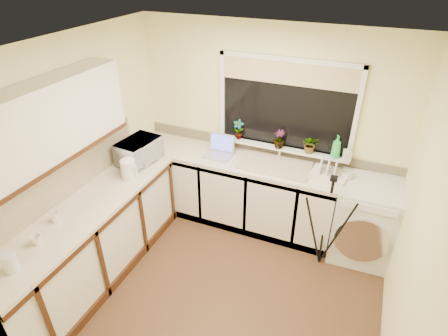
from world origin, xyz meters
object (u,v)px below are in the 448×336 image
Objects in this scene: laptop at (220,150)px; plant_c at (279,139)px; dish_rack at (329,175)px; washing_machine at (364,221)px; tripod at (326,222)px; soap_bottle_clear at (348,153)px; microwave at (139,151)px; cup_back at (347,176)px; steel_jar at (55,217)px; kettle at (129,169)px; glass_jug at (10,262)px; soap_bottle_green at (336,147)px; cup_left at (36,240)px; plant_a at (239,130)px; plant_d at (310,144)px.

laptop is 1.46× the size of plant_c.
washing_machine is at bearing 4.57° from dish_rack.
soap_bottle_clear is at bearing 103.12° from tripod.
microwave is 3.84× the size of cup_back.
tripod reaches higher than steel_jar.
tripod is (2.11, 0.48, -0.43)m from kettle.
glass_jug reaches higher than dish_rack.
steel_jar is 0.37× the size of soap_bottle_green.
plant_c is 2.72m from cup_left.
plant_a is at bearing 70.43° from glass_jug.
dish_rack is 0.78× the size of microwave.
laptop is (-1.79, 0.06, 0.50)m from washing_machine.
soap_bottle_green reaches higher than kettle.
steel_jar is at bearing -143.33° from cup_back.
laptop is at bearing -50.41° from microwave.
kettle is 0.37m from microwave.
microwave reaches higher than glass_jug.
tripod is at bearing -140.47° from washing_machine.
kettle is 2.32m from soap_bottle_green.
kettle is 0.19× the size of tripod.
kettle is at bearing -152.14° from soap_bottle_green.
soap_bottle_clear reaches higher than dish_rack.
tripod is at bearing -104.36° from cup_back.
cup_back is at bearing 36.67° from steel_jar.
plant_d reaches higher than kettle.
plant_a is (-1.24, 0.61, 0.60)m from tripod.
soap_bottle_green reaches higher than dish_rack.
dish_rack is 2.83m from steel_jar.
plant_d is (-0.74, 0.26, 0.69)m from washing_machine.
plant_d is at bearing -179.14° from soap_bottle_green.
tripod is 0.86m from soap_bottle_green.
plant_d is (1.86, 0.72, 0.12)m from microwave.
tripod is (1.41, -0.40, -0.39)m from laptop.
plant_d reaches higher than cup_left.
microwave is at bearing -154.63° from plant_c.
glass_jug is at bearing -139.99° from washing_machine.
steel_jar is at bearing -177.79° from microwave.
microwave is (-0.80, -0.53, 0.08)m from laptop.
plant_d reaches higher than tripod.
microwave reaches higher than dish_rack.
plant_a is at bearing 179.59° from soap_bottle_green.
plant_d reaches higher than steel_jar.
kettle is 1.65× the size of cup_back.
cup_left is (-0.98, -2.29, -0.23)m from plant_a.
laptop is 2.50× the size of cup_back.
washing_machine is 3.22m from steel_jar.
kettle is at bearing -128.63° from plant_a.
kettle is at bearing -164.13° from washing_machine.
kettle is 0.96× the size of plant_c.
plant_a reaches higher than cup_back.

